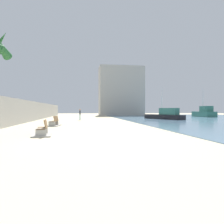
{
  "coord_description": "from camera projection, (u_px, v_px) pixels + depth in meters",
  "views": [
    {
      "loc": [
        -0.5,
        -10.96,
        1.6
      ],
      "look_at": [
        3.05,
        13.19,
        1.32
      ],
      "focal_mm": 33.55,
      "sensor_mm": 36.0,
      "label": 1
    }
  ],
  "objects": [
    {
      "name": "ground_plane",
      "position": [
        85.0,
        121.0,
        28.74
      ],
      "size": [
        120.0,
        120.0,
        0.0
      ],
      "primitive_type": "plane",
      "color": "beige"
    },
    {
      "name": "seawall",
      "position": [
        28.0,
        111.0,
        27.63
      ],
      "size": [
        0.8,
        64.0,
        2.76
      ],
      "primitive_type": "cube",
      "color": "#ADAAA3",
      "rests_on": "ground"
    },
    {
      "name": "bench_near",
      "position": [
        42.0,
        132.0,
        12.89
      ],
      "size": [
        1.31,
        2.2,
        0.98
      ],
      "color": "#ADAAA3",
      "rests_on": "ground"
    },
    {
      "name": "bench_far",
      "position": [
        54.0,
        124.0,
        20.44
      ],
      "size": [
        1.31,
        2.2,
        0.98
      ],
      "color": "#ADAAA3",
      "rests_on": "ground"
    },
    {
      "name": "person_walking",
      "position": [
        80.0,
        113.0,
        31.79
      ],
      "size": [
        0.23,
        0.53,
        1.72
      ],
      "color": "teal",
      "rests_on": "ground"
    },
    {
      "name": "boat_mid_bay",
      "position": [
        204.0,
        113.0,
        45.38
      ],
      "size": [
        2.49,
        6.53,
        6.07
      ],
      "color": "#337060",
      "rests_on": "water_bay"
    },
    {
      "name": "boat_distant",
      "position": [
        165.0,
        115.0,
        34.14
      ],
      "size": [
        4.44,
        7.78,
        5.16
      ],
      "color": "black",
      "rests_on": "water_bay"
    },
    {
      "name": "harbor_building",
      "position": [
        121.0,
        91.0,
        57.88
      ],
      "size": [
        12.0,
        6.0,
        13.33
      ],
      "primitive_type": "cube",
      "color": "#ADAAA3",
      "rests_on": "ground"
    }
  ]
}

